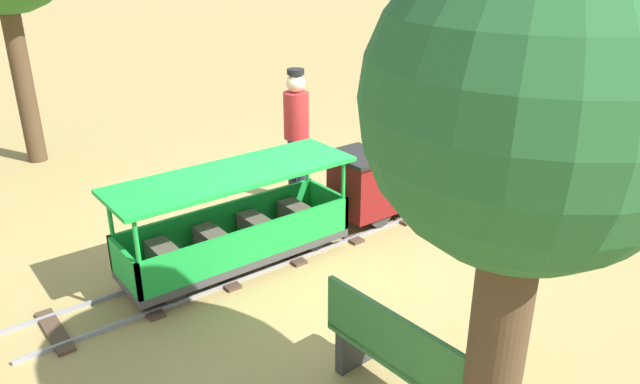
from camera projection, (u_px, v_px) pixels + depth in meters
The scene contains 7 objects.
ground_plane at pixel (315, 240), 6.52m from camera, with size 60.00×60.00×0.00m, color #A38C51.
track at pixel (312, 240), 6.48m from camera, with size 0.70×6.05×0.04m.
locomotive at pixel (385, 178), 6.88m from camera, with size 0.66×1.45×1.07m.
passenger_car at pixel (236, 229), 5.82m from camera, with size 0.76×2.35×0.97m.
conductor_person at pixel (296, 125), 7.15m from camera, with size 0.30×0.30×1.62m.
park_bench at pixel (409, 360), 4.05m from camera, with size 1.32×0.47×0.82m.
oak_tree_far at pixel (529, 115), 2.83m from camera, with size 1.61×1.61×3.12m.
Camera 1 is at (4.63, -3.48, 3.04)m, focal length 34.07 mm.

